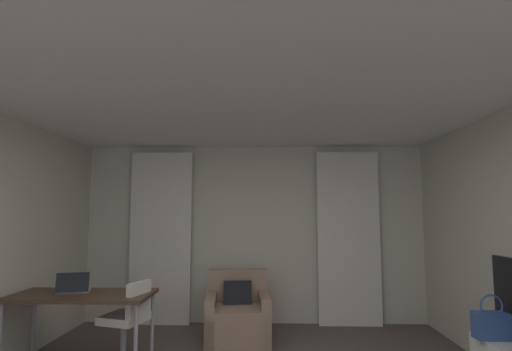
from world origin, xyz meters
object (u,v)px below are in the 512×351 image
at_px(armchair, 237,317).
at_px(laptop, 74,288).
at_px(handbag_primary, 493,324).
at_px(desk, 82,299).
at_px(desk_chair, 127,329).

height_order(armchair, laptop, laptop).
relative_size(laptop, handbag_primary, 1.02).
relative_size(armchair, handbag_primary, 2.31).
bearing_deg(desk, desk_chair, 0.90).
bearing_deg(armchair, desk_chair, -140.28).
relative_size(desk_chair, handbag_primary, 2.39).
height_order(armchair, desk, armchair).
height_order(armchair, desk_chair, desk_chair).
distance_m(laptop, handbag_primary, 4.02).
height_order(desk_chair, laptop, laptop).
bearing_deg(desk, armchair, 30.13).
bearing_deg(desk_chair, desk, -179.10).
bearing_deg(laptop, desk_chair, -3.44).
relative_size(armchair, desk, 0.59).
distance_m(desk_chair, handbag_primary, 3.43).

